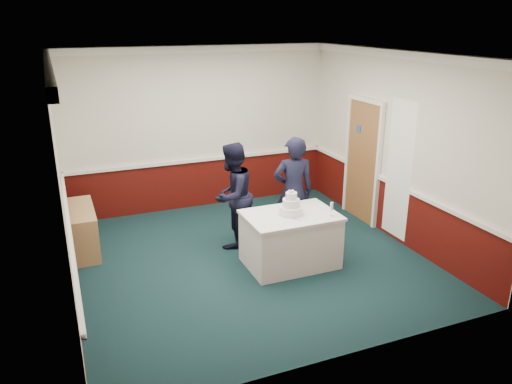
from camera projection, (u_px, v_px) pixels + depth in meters
name	position (u px, v px, depth m)	size (l,w,h in m)	color
ground	(249.00, 259.00, 7.54)	(5.00, 5.00, 0.00)	#132E30
room_shell	(239.00, 123.00, 7.45)	(5.00, 5.00, 3.00)	silver
sideboard	(83.00, 230.00, 7.71)	(0.41, 1.20, 0.70)	tan
cake_table	(290.00, 239.00, 7.27)	(1.32, 0.92, 0.79)	white
wedding_cake	(291.00, 207.00, 7.10)	(0.35, 0.35, 0.36)	white
cake_knife	(295.00, 219.00, 6.95)	(0.01, 0.22, 0.01)	silver
champagne_flute	(332.00, 207.00, 7.03)	(0.05, 0.05, 0.21)	silver
person_man	(232.00, 196.00, 7.75)	(0.81, 0.63, 1.67)	black
person_woman	(293.00, 192.00, 7.79)	(0.64, 0.42, 1.76)	black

